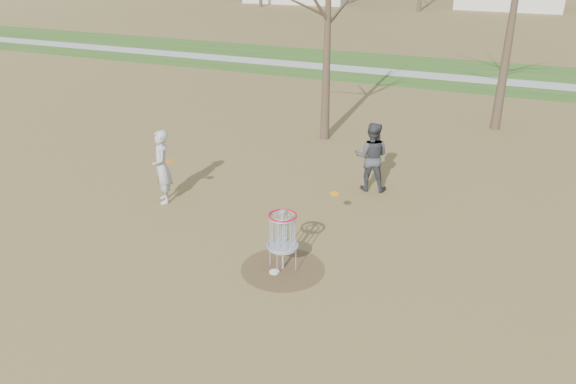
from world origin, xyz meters
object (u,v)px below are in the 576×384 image
object	(u,v)px
player_standing	(162,167)
disc_golf_basket	(283,231)
player_throwing	(371,157)
disc_grounded	(274,272)

from	to	relation	value
player_standing	disc_golf_basket	size ratio (longest dim) A/B	1.47
player_standing	player_throwing	xyz separation A→B (m)	(4.88, 2.90, -0.02)
player_throwing	disc_golf_basket	distance (m)	4.87
player_standing	player_throwing	size ratio (longest dim) A/B	1.02
player_standing	disc_golf_basket	xyz separation A→B (m)	(4.26, -1.93, -0.08)
disc_golf_basket	player_standing	bearing A→B (deg)	155.68
player_throwing	disc_grounded	xyz separation A→B (m)	(-0.72, -5.03, -0.96)
disc_grounded	player_throwing	bearing A→B (deg)	81.84
disc_grounded	disc_golf_basket	bearing A→B (deg)	62.82
disc_golf_basket	disc_grounded	bearing A→B (deg)	-117.18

